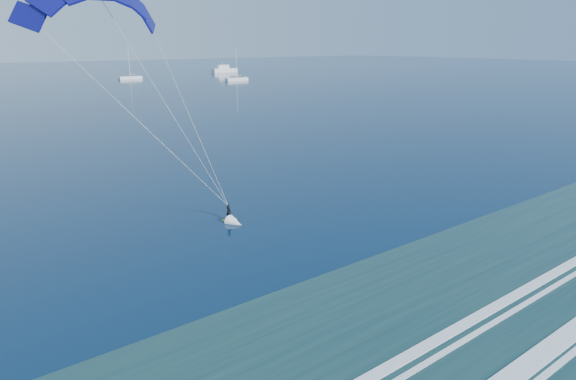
# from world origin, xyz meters

# --- Properties ---
(kitesurfer_rig) EXTENTS (18.46, 9.96, 19.11)m
(kitesurfer_rig) POSITION_xyz_m (-8.08, 28.24, 9.54)
(kitesurfer_rig) COLOR #80C116
(kitesurfer_rig) RESTS_ON ground
(motor_yacht) EXTENTS (13.81, 3.68, 5.87)m
(motor_yacht) POSITION_xyz_m (119.40, 230.42, 1.50)
(motor_yacht) COLOR silver
(motor_yacht) RESTS_ON ground
(sailboat_3) EXTENTS (9.63, 2.40, 13.02)m
(sailboat_3) POSITION_xyz_m (61.27, 211.00, 0.69)
(sailboat_3) COLOR silver
(sailboat_3) RESTS_ON ground
(sailboat_4) EXTENTS (9.85, 2.40, 13.19)m
(sailboat_4) POSITION_xyz_m (91.72, 175.58, 0.69)
(sailboat_4) COLOR silver
(sailboat_4) RESTS_ON ground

